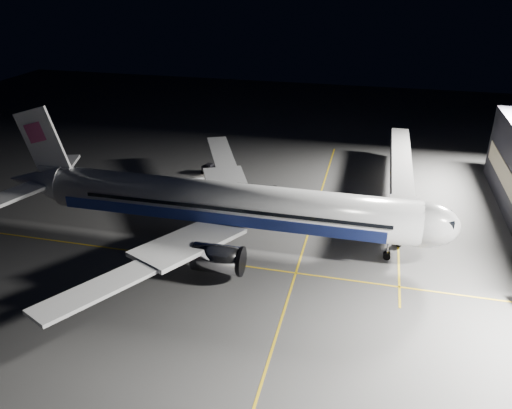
{
  "coord_description": "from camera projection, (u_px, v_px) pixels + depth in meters",
  "views": [
    {
      "loc": [
        17.33,
        -55.87,
        33.25
      ],
      "look_at": [
        3.82,
        -0.86,
        6.0
      ],
      "focal_mm": 35.0,
      "sensor_mm": 36.0,
      "label": 1
    }
  ],
  "objects": [
    {
      "name": "jet_bridge",
      "position": [
        401.0,
        173.0,
        76.12
      ],
      "size": [
        3.6,
        34.4,
        6.3
      ],
      "color": "#B2B2B7",
      "rests_on": "ground"
    },
    {
      "name": "safety_cone_a",
      "position": [
        214.0,
        221.0,
        71.15
      ],
      "size": [
        0.45,
        0.45,
        0.67
      ],
      "primitive_type": "cone",
      "color": "#FF500A",
      "rests_on": "ground"
    },
    {
      "name": "safety_cone_c",
      "position": [
        277.0,
        215.0,
        72.75
      ],
      "size": [
        0.38,
        0.38,
        0.57
      ],
      "primitive_type": "cone",
      "color": "#FF500A",
      "rests_on": "ground"
    },
    {
      "name": "safety_cone_b",
      "position": [
        243.0,
        207.0,
        75.1
      ],
      "size": [
        0.39,
        0.39,
        0.58
      ],
      "primitive_type": "cone",
      "color": "#FF500A",
      "rests_on": "ground"
    },
    {
      "name": "airliner",
      "position": [
        221.0,
        204.0,
        65.02
      ],
      "size": [
        61.48,
        54.22,
        16.64
      ],
      "color": "silver",
      "rests_on": "ground"
    },
    {
      "name": "guide_line_cross",
      "position": [
        216.0,
        262.0,
        61.78
      ],
      "size": [
        70.0,
        0.25,
        0.01
      ],
      "primitive_type": "cube",
      "color": "gold",
      "rests_on": "ground"
    },
    {
      "name": "ground",
      "position": [
        230.0,
        239.0,
        67.03
      ],
      "size": [
        200.0,
        200.0,
        0.0
      ],
      "primitive_type": "plane",
      "color": "#4C4C4F",
      "rests_on": "ground"
    },
    {
      "name": "guide_line_main",
      "position": [
        304.0,
        248.0,
        64.88
      ],
      "size": [
        0.25,
        80.0,
        0.01
      ],
      "primitive_type": "cube",
      "color": "gold",
      "rests_on": "ground"
    },
    {
      "name": "guide_line_side",
      "position": [
        398.0,
        223.0,
        71.05
      ],
      "size": [
        0.25,
        40.0,
        0.01
      ],
      "primitive_type": "cube",
      "color": "gold",
      "rests_on": "ground"
    },
    {
      "name": "baggage_tug",
      "position": [
        209.0,
        169.0,
        87.83
      ],
      "size": [
        2.9,
        2.57,
        1.79
      ],
      "rotation": [
        0.0,
        0.0,
        -0.28
      ],
      "color": "black",
      "rests_on": "ground"
    }
  ]
}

